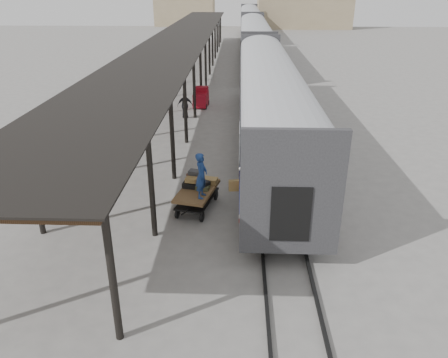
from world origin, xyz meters
TOP-DOWN VIEW (x-y plane):
  - ground at (0.00, 0.00)m, footprint 160.00×160.00m
  - train at (3.19, 33.79)m, footprint 3.45×76.01m
  - canopy at (-3.40, 24.00)m, footprint 4.90×64.30m
  - rails at (3.20, 34.00)m, footprint 1.54×150.00m
  - building_far at (14.00, 78.00)m, footprint 18.00×10.00m
  - building_left at (-10.00, 82.00)m, footprint 12.00×8.00m
  - baggage_cart at (0.00, 0.07)m, footprint 1.77×2.62m
  - suitcase_stack at (0.02, 0.46)m, footprint 1.42×1.13m
  - luggage_tug at (-1.16, 15.78)m, footprint 1.09×1.66m
  - porter at (0.25, -0.58)m, footprint 0.54×0.72m
  - pedestrian at (-1.98, 12.88)m, footprint 1.06×0.52m

SIDE VIEW (x-z plane):
  - ground at x=0.00m, z-range 0.00..0.00m
  - rails at x=3.20m, z-range 0.00..0.12m
  - luggage_tug at x=-1.16m, z-range -0.06..1.35m
  - baggage_cart at x=0.00m, z-range 0.22..1.08m
  - pedestrian at x=-1.98m, z-range 0.00..1.75m
  - suitcase_stack at x=0.02m, z-range 0.77..1.36m
  - porter at x=0.25m, z-range 0.86..2.63m
  - train at x=3.19m, z-range 0.69..4.70m
  - building_left at x=-10.00m, z-range 0.00..6.00m
  - building_far at x=14.00m, z-range 0.00..8.00m
  - canopy at x=-3.40m, z-range 1.93..6.08m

